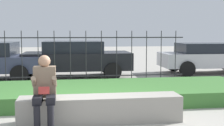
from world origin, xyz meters
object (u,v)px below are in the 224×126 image
Objects in this scene: stone_bench at (101,110)px; car_parked_right at (208,57)px; car_parked_center at (76,58)px; person_seated_reader at (45,89)px.

car_parked_right reaches higher than stone_bench.
car_parked_right is 5.37m from car_parked_center.
stone_bench is 2.34× the size of person_seated_reader.
car_parked_center is (-5.36, -0.26, 0.05)m from car_parked_right.
person_seated_reader is at bearing -96.41° from car_parked_center.
car_parked_center is (0.77, 6.30, 0.01)m from person_seated_reader.
person_seated_reader is 6.34m from car_parked_center.
car_parked_center reaches higher than stone_bench.
stone_bench is 6.01m from car_parked_center.
person_seated_reader is 0.32× the size of car_parked_right.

